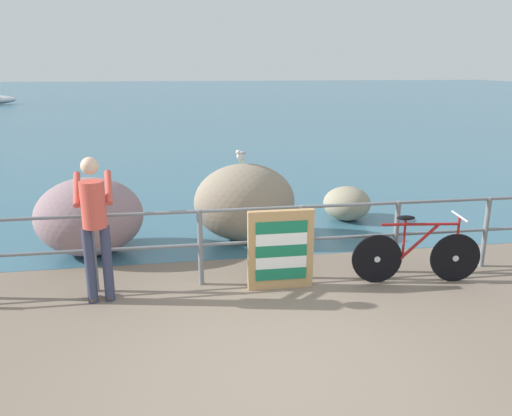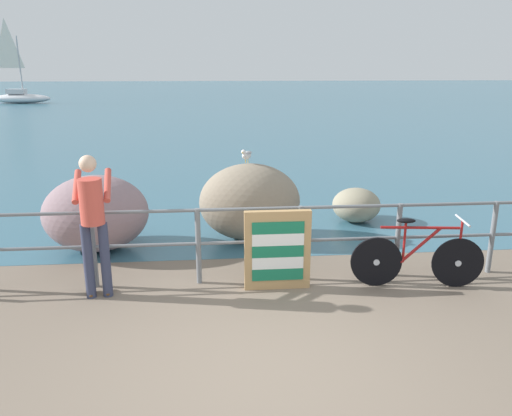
# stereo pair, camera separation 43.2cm
# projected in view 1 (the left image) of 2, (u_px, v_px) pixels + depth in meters

# --- Properties ---
(ground_plane) EXTENTS (120.00, 120.00, 0.10)m
(ground_plane) POSITION_uv_depth(u_px,v_px,m) (197.00, 127.00, 23.74)
(ground_plane) COLOR #756656
(sea_surface) EXTENTS (120.00, 90.00, 0.01)m
(sea_surface) POSITION_uv_depth(u_px,v_px,m) (185.00, 94.00, 50.16)
(sea_surface) COLOR #38667A
(sea_surface) RESTS_ON ground_plane
(promenade_railing) EXTENTS (9.39, 0.07, 1.02)m
(promenade_railing) POSITION_uv_depth(u_px,v_px,m) (251.00, 236.00, 6.47)
(promenade_railing) COLOR slate
(promenade_railing) RESTS_ON ground_plane
(bicycle) EXTENTS (1.69, 0.48, 0.92)m
(bicycle) POSITION_uv_depth(u_px,v_px,m) (417.00, 254.00, 6.52)
(bicycle) COLOR black
(bicycle) RESTS_ON ground_plane
(person_at_railing) EXTENTS (0.50, 0.66, 1.78)m
(person_at_railing) POSITION_uv_depth(u_px,v_px,m) (95.00, 223.00, 5.83)
(person_at_railing) COLOR #333851
(person_at_railing) RESTS_ON ground_plane
(folded_deckchair_stack) EXTENTS (0.84, 0.10, 1.04)m
(folded_deckchair_stack) POSITION_uv_depth(u_px,v_px,m) (281.00, 250.00, 6.31)
(folded_deckchair_stack) COLOR tan
(folded_deckchair_stack) RESTS_ON ground_plane
(breakwater_boulder_main) EXTENTS (1.65, 1.18, 1.26)m
(breakwater_boulder_main) POSITION_uv_depth(u_px,v_px,m) (245.00, 202.00, 8.10)
(breakwater_boulder_main) COLOR gray
(breakwater_boulder_main) RESTS_ON ground
(breakwater_boulder_left) EXTENTS (1.60, 1.45, 1.17)m
(breakwater_boulder_left) POSITION_uv_depth(u_px,v_px,m) (89.00, 216.00, 7.50)
(breakwater_boulder_left) COLOR gray
(breakwater_boulder_left) RESTS_ON ground
(breakwater_boulder_right) EXTENTS (0.87, 0.86, 0.62)m
(breakwater_boulder_right) POSITION_uv_depth(u_px,v_px,m) (347.00, 203.00, 9.22)
(breakwater_boulder_right) COLOR gray
(breakwater_boulder_right) RESTS_ON ground
(seagull) EXTENTS (0.23, 0.33, 0.23)m
(seagull) POSITION_uv_depth(u_px,v_px,m) (241.00, 154.00, 7.97)
(seagull) COLOR gold
(seagull) RESTS_ON breakwater_boulder_main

